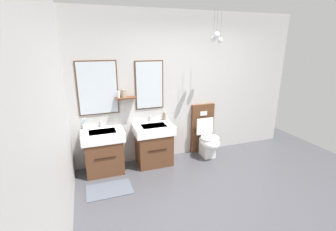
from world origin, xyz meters
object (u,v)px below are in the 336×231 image
vanity_sink_right (154,143)px  toilet (206,137)px  toothbrush_cup (85,126)px  vanity_sink_left (104,150)px  soap_dispenser (165,116)px

vanity_sink_right → toilet: 1.08m
toothbrush_cup → toilet: bearing=-4.1°
vanity_sink_left → vanity_sink_right: 0.89m
vanity_sink_left → toilet: 1.97m
vanity_sink_left → vanity_sink_right: bearing=0.0°
vanity_sink_right → toothbrush_cup: 1.24m
toilet → soap_dispenser: 0.94m
toothbrush_cup → vanity_sink_left: bearing=-32.9°
toilet → soap_dispenser: (-0.80, 0.17, 0.45)m
toilet → toothbrush_cup: bearing=175.9°
vanity_sink_right → toothbrush_cup: size_ratio=3.62×
toilet → vanity_sink_left: bearing=-179.6°
vanity_sink_left → soap_dispenser: (1.17, 0.18, 0.44)m
toothbrush_cup → soap_dispenser: toothbrush_cup is taller
vanity_sink_left → toothbrush_cup: (-0.27, 0.17, 0.41)m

